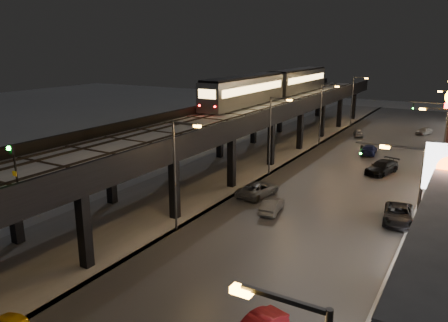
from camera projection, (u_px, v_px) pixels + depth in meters
The scene contains 26 objects.
ground at pixel (48, 315), 24.39m from camera, with size 220.00×220.00×0.00m, color silver.
road_surface at pixel (349, 176), 49.92m from camera, with size 17.00×120.00×0.06m, color #46474D.
sidewalk_right at pixel (446, 190), 45.04m from camera, with size 4.00×120.00×0.14m, color #9FA1A8.
under_viaduct_pavement at pixel (244, 161), 56.49m from camera, with size 11.00×120.00×0.06m, color #9FA1A8.
elevated_viaduct at pixel (233, 122), 52.41m from camera, with size 9.00×100.00×6.30m.
viaduct_trackbed at pixel (233, 115), 52.32m from camera, with size 8.40×100.00×0.32m.
viaduct_parapet_streetside at pixel (266, 114), 50.11m from camera, with size 0.30×100.00×1.10m, color black.
viaduct_parapet_far at pixel (203, 109), 54.34m from camera, with size 0.30×100.00×1.10m, color black.
streetlight_left_1 at pixel (177, 169), 34.08m from camera, with size 2.57×0.28×9.00m.
streetlight_right_1 at pixel (413, 209), 25.73m from camera, with size 2.56×0.28×9.00m.
streetlight_left_2 at pixel (272, 131), 49.10m from camera, with size 2.57×0.28×9.00m.
streetlight_right_2 at pixel (440, 148), 40.74m from camera, with size 2.56×0.28×9.00m.
streetlight_left_3 at pixel (323, 110), 64.11m from camera, with size 2.57×0.28×9.00m.
streetlight_left_4 at pixel (354, 98), 79.12m from camera, with size 2.57×0.28×9.00m.
traffic_light_rig_a at pixel (416, 179), 33.86m from camera, with size 6.10×0.34×7.00m.
traffic_light_rig_b at pixel (446, 122), 58.88m from camera, with size 6.10×0.34×7.00m.
subway_train at pixel (275, 85), 67.89m from camera, with size 3.24×39.69×3.87m.
rail_signal at pixel (13, 160), 23.55m from camera, with size 0.33×0.42×2.82m.
car_near_white at pixel (272, 206), 39.03m from camera, with size 1.37×3.92×1.29m, color #515356.
car_mid_silver at pixel (258, 190), 43.19m from camera, with size 2.38×5.15×1.43m, color #5A5E65.
car_mid_dark at pixel (369, 150), 59.62m from camera, with size 1.86×4.58×1.33m, color #131849.
car_far_white at pixel (358, 133), 71.17m from camera, with size 1.44×3.59×1.22m, color gray.
car_onc_dark at pixel (399, 215), 36.74m from camera, with size 2.36×5.13×1.42m, color black.
car_onc_white at pixel (382, 168), 50.70m from camera, with size 2.13×5.24×1.52m, color black.
car_onc_red at pixel (424, 131), 72.65m from camera, with size 1.46×3.63×1.24m, color slate.
sign_citgo at pixel (446, 197), 20.14m from camera, with size 2.17×0.39×10.31m.
Camera 1 is at (19.23, -13.46, 14.65)m, focal length 35.00 mm.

